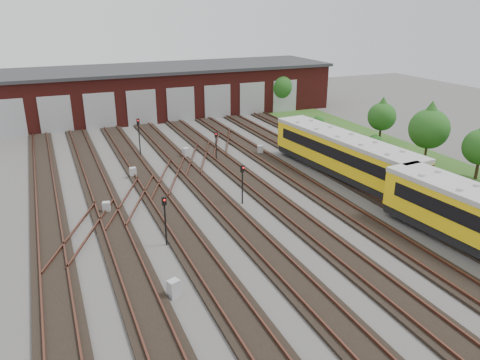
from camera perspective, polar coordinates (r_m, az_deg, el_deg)
name	(u,v)px	position (r m, az deg, el deg)	size (l,w,h in m)	color
ground	(288,240)	(30.37, 5.88, -7.27)	(120.00, 120.00, 0.00)	#44423F
track_network	(282,235)	(30.71, 5.08, -6.69)	(30.40, 70.00, 0.33)	black
maintenance_shed	(146,91)	(65.61, -11.33, 10.59)	(51.00, 12.50, 6.35)	#581A16
grass_verge	(410,159)	(48.55, 20.02, 2.40)	(8.00, 55.00, 0.05)	#224B19
signal_mast_0	(165,215)	(29.06, -9.14, -4.20)	(0.27, 0.25, 3.25)	black
signal_mast_1	(242,179)	(34.77, 0.29, 0.11)	(0.30, 0.29, 3.06)	black
signal_mast_2	(139,132)	(47.16, -12.22, 5.69)	(0.30, 0.28, 3.77)	black
signal_mast_3	(216,143)	(44.47, -2.94, 4.55)	(0.28, 0.26, 2.91)	black
relay_cabinet_0	(174,289)	(24.86, -8.08, -12.97)	(0.58, 0.48, 0.96)	#ABADB1
relay_cabinet_1	(106,208)	(35.08, -15.97, -3.26)	(0.52, 0.43, 0.87)	#ABADB1
relay_cabinet_2	(133,172)	(41.77, -12.92, 0.90)	(0.53, 0.44, 0.88)	#ABADB1
relay_cabinet_3	(186,153)	(46.35, -6.60, 3.32)	(0.59, 0.49, 0.99)	#ABADB1
relay_cabinet_4	(260,150)	(47.17, 2.47, 3.69)	(0.54, 0.45, 0.91)	#ABADB1
tree_0	(279,83)	(66.84, 4.81, 11.67)	(3.64, 3.64, 6.03)	#302015
tree_1	(382,113)	(52.96, 16.95, 7.79)	(3.03, 3.03, 5.02)	#302015
tree_2	(430,124)	(46.41, 22.13, 6.34)	(3.68, 3.68, 6.09)	#302015
bush_0	(397,160)	(45.31, 18.61, 2.34)	(1.57, 1.57, 1.57)	#1C4C15
bush_1	(375,140)	(51.81, 16.14, 4.76)	(1.46, 1.46, 1.46)	#1C4C15
bush_2	(319,119)	(59.82, 9.58, 7.29)	(1.37, 1.37, 1.37)	#1C4C15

